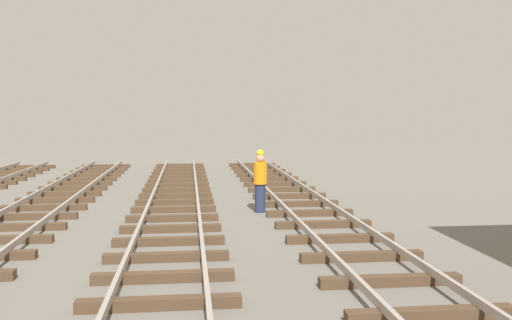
% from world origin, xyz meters
% --- Properties ---
extents(track_worker_distant, '(0.40, 0.40, 1.87)m').
position_xyz_m(track_worker_distant, '(0.15, 16.53, 0.93)').
color(track_worker_distant, '#262D4C').
rests_on(track_worker_distant, ground).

